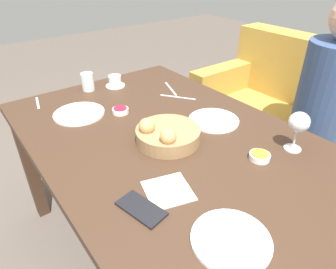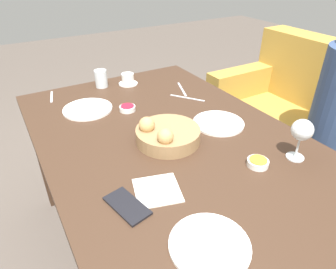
# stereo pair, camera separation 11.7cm
# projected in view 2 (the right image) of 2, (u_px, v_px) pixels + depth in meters

# --- Properties ---
(ground_plane) EXTENTS (10.00, 10.00, 0.00)m
(ground_plane) POSITION_uv_depth(u_px,v_px,m) (173.00, 257.00, 1.57)
(ground_plane) COLOR #564C44
(dining_table) EXTENTS (1.56, 0.98, 0.72)m
(dining_table) POSITION_uv_depth(u_px,v_px,m) (174.00, 158.00, 1.23)
(dining_table) COLOR #3D281C
(dining_table) RESTS_ON ground_plane
(couch) EXTENTS (1.50, 0.70, 0.89)m
(couch) POSITION_uv_depth(u_px,v_px,m) (325.00, 146.00, 1.88)
(couch) COLOR #B28938
(couch) RESTS_ON ground_plane
(bread_basket) EXTENTS (0.25, 0.25, 0.11)m
(bread_basket) POSITION_uv_depth(u_px,v_px,m) (167.00, 134.00, 1.17)
(bread_basket) COLOR #99754C
(bread_basket) RESTS_ON dining_table
(plate_near_left) EXTENTS (0.23, 0.23, 0.01)m
(plate_near_left) POSITION_uv_depth(u_px,v_px,m) (88.00, 109.00, 1.42)
(plate_near_left) COLOR white
(plate_near_left) RESTS_ON dining_table
(plate_near_right) EXTENTS (0.21, 0.21, 0.01)m
(plate_near_right) POSITION_uv_depth(u_px,v_px,m) (209.00, 245.00, 0.76)
(plate_near_right) COLOR white
(plate_near_right) RESTS_ON dining_table
(plate_far_center) EXTENTS (0.22, 0.22, 0.01)m
(plate_far_center) POSITION_uv_depth(u_px,v_px,m) (218.00, 123.00, 1.30)
(plate_far_center) COLOR white
(plate_far_center) RESTS_ON dining_table
(water_tumbler) EXTENTS (0.07, 0.07, 0.09)m
(water_tumbler) POSITION_uv_depth(u_px,v_px,m) (101.00, 79.00, 1.64)
(water_tumbler) COLOR silver
(water_tumbler) RESTS_ON dining_table
(wine_glass) EXTENTS (0.08, 0.08, 0.16)m
(wine_glass) POSITION_uv_depth(u_px,v_px,m) (302.00, 131.00, 1.03)
(wine_glass) COLOR silver
(wine_glass) RESTS_ON dining_table
(coffee_cup) EXTENTS (0.11, 0.11, 0.06)m
(coffee_cup) POSITION_uv_depth(u_px,v_px,m) (128.00, 80.00, 1.68)
(coffee_cup) COLOR white
(coffee_cup) RESTS_ON dining_table
(jam_bowl_berry) EXTENTS (0.08, 0.08, 0.03)m
(jam_bowl_berry) POSITION_uv_depth(u_px,v_px,m) (127.00, 108.00, 1.41)
(jam_bowl_berry) COLOR white
(jam_bowl_berry) RESTS_ON dining_table
(jam_bowl_honey) EXTENTS (0.08, 0.08, 0.03)m
(jam_bowl_honey) POSITION_uv_depth(u_px,v_px,m) (258.00, 163.00, 1.05)
(jam_bowl_honey) COLOR white
(jam_bowl_honey) RESTS_ON dining_table
(fork_silver) EXTENTS (0.16, 0.12, 0.00)m
(fork_silver) POSITION_uv_depth(u_px,v_px,m) (187.00, 98.00, 1.53)
(fork_silver) COLOR #B7B7BC
(fork_silver) RESTS_ON dining_table
(knife_silver) EXTENTS (0.18, 0.07, 0.00)m
(knife_silver) POSITION_uv_depth(u_px,v_px,m) (182.00, 89.00, 1.63)
(knife_silver) COLOR #B7B7BC
(knife_silver) RESTS_ON dining_table
(spoon_coffee) EXTENTS (0.14, 0.04, 0.00)m
(spoon_coffee) POSITION_uv_depth(u_px,v_px,m) (52.00, 97.00, 1.54)
(spoon_coffee) COLOR #B7B7BC
(spoon_coffee) RESTS_ON dining_table
(napkin) EXTENTS (0.17, 0.17, 0.00)m
(napkin) POSITION_uv_depth(u_px,v_px,m) (157.00, 190.00, 0.94)
(napkin) COLOR silver
(napkin) RESTS_ON dining_table
(cell_phone) EXTENTS (0.16, 0.10, 0.01)m
(cell_phone) POSITION_uv_depth(u_px,v_px,m) (127.00, 206.00, 0.88)
(cell_phone) COLOR black
(cell_phone) RESTS_ON dining_table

